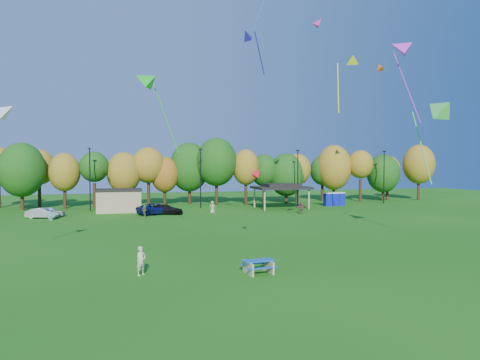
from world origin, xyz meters
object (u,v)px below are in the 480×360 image
object	(u,v)px
car_a	(49,212)
car_d	(166,209)
car_b	(43,213)
porta_potties	(334,199)
kite_flyer	(141,261)
car_c	(157,209)
picnic_table	(258,266)

from	to	relation	value
car_a	car_d	world-z (taller)	car_d
car_b	car_d	size ratio (longest dim) A/B	0.84
porta_potties	kite_flyer	bearing A→B (deg)	-130.95
porta_potties	car_a	bearing A→B (deg)	-174.48
porta_potties	kite_flyer	distance (m)	48.96
car_b	car_d	xyz separation A→B (m)	(15.18, 0.26, 0.03)
car_d	car_c	bearing A→B (deg)	91.38
porta_potties	car_b	world-z (taller)	porta_potties
picnic_table	car_c	xyz separation A→B (m)	(-3.63, 33.31, 0.29)
car_a	car_b	distance (m)	1.57
car_c	porta_potties	bearing A→B (deg)	-98.70
car_a	car_c	bearing A→B (deg)	-85.01
car_d	porta_potties	bearing A→B (deg)	-62.22
porta_potties	car_c	size ratio (longest dim) A/B	0.68
car_a	porta_potties	bearing A→B (deg)	-75.66
car_c	car_d	distance (m)	1.11
picnic_table	car_a	xyz separation A→B (m)	(-17.19, 34.22, 0.17)
picnic_table	car_a	size ratio (longest dim) A/B	0.54
car_a	car_b	size ratio (longest dim) A/B	0.97
car_d	car_b	bearing A→B (deg)	107.94
car_a	kite_flyer	bearing A→B (deg)	-153.87
picnic_table	car_b	size ratio (longest dim) A/B	0.52
car_c	car_b	bearing A→B (deg)	73.70
porta_potties	car_d	size ratio (longest dim) A/B	0.81
porta_potties	car_c	distance (m)	29.20
porta_potties	picnic_table	bearing A→B (deg)	-123.28
picnic_table	car_d	xyz separation A→B (m)	(-2.56, 33.01, 0.20)
porta_potties	picnic_table	world-z (taller)	porta_potties
porta_potties	car_b	bearing A→B (deg)	-172.62
kite_flyer	car_b	distance (m)	33.22
picnic_table	car_b	world-z (taller)	car_b
kite_flyer	car_d	xyz separation A→B (m)	(4.39, 31.68, -0.21)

